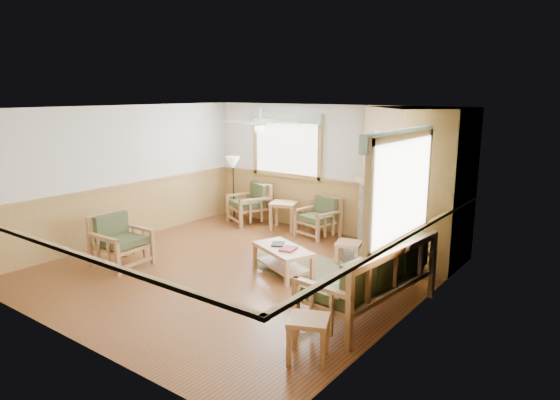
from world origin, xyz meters
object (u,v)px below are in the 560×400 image
Objects in this scene: armchair_back_left at (249,203)px; floor_lamp_right at (377,239)px; sofa at (369,277)px; footstool at (349,252)px; end_table_chairs at (284,216)px; armchair_left at (121,241)px; coffee_table at (283,260)px; armchair_back_right at (318,217)px; floor_lamp_left at (234,189)px; end_table_sofa at (308,338)px.

floor_lamp_right reaches higher than armchair_back_left.
sofa is 2.06m from footstool.
sofa is 4.33m from end_table_chairs.
sofa reaches higher than footstool.
coffee_table is (2.45, 1.36, -0.22)m from armchair_left.
sofa is at bearing -33.98° from armchair_back_right.
armchair_back_right is 0.54× the size of floor_lamp_left.
armchair_left reaches higher than coffee_table.
end_table_sofa is (1.84, -2.01, 0.02)m from coffee_table.
armchair_back_right is 0.88m from end_table_chairs.
sofa reaches higher than end_table_sofa.
armchair_back_left is 1.82× the size of end_table_sofa.
end_table_chairs is (-0.87, 0.00, -0.10)m from armchair_back_right.
footstool is at bearing 111.43° from end_table_sofa.
end_table_sofa reaches higher than coffee_table.
end_table_chairs reaches higher than footstool.
floor_lamp_left reaches higher than armchair_left.
end_table_sofa is at bearing -19.02° from armchair_back_left.
armchair_back_left is at bearing 161.92° from footstool.
floor_lamp_right reaches higher than end_table_sofa.
coffee_table is 2.70m from end_table_chairs.
end_table_sofa is (3.43, -4.20, -0.06)m from end_table_chairs.
sofa is at bearing -6.87° from armchair_back_left.
coffee_table is 0.75× the size of floor_lamp_left.
footstool is at bearing -52.14° from armchair_left.
armchair_left is at bearing -72.74° from sofa.
end_table_sofa is at bearing -40.60° from floor_lamp_left.
armchair_back_right is at bearing 0.00° from end_table_chairs.
armchair_left is 4.33m from floor_lamp_right.
armchair_left is at bearing -140.61° from footstool.
armchair_left is 3.65m from end_table_chairs.
floor_lamp_left is 4.93m from floor_lamp_right.
sofa is at bearing -80.02° from armchair_left.
floor_lamp_left is (-3.00, 2.14, 0.53)m from coffee_table.
floor_lamp_left is at bearing -166.12° from armchair_back_right.
floor_lamp_right reaches higher than coffee_table.
armchair_back_right is 1.33× the size of end_table_chairs.
sofa is at bearing -70.33° from floor_lamp_right.
end_table_chairs is at bearing -122.48° from sofa.
footstool is (0.60, 1.15, -0.04)m from coffee_table.
armchair_back_left reaches higher than armchair_left.
coffee_table is 1.85× the size of end_table_chairs.
footstool is at bearing 6.38° from armchair_back_left.
coffee_table is at bearing 132.51° from end_table_sofa.
end_table_sofa is at bearing -82.64° from floor_lamp_right.
armchair_left is 4.35m from end_table_sofa.
armchair_back_right is at bearing 1.18° from floor_lamp_left.
sofa is 3.68m from armchair_back_right.
end_table_chairs is at bearing 148.23° from coffee_table.
coffee_table is 3.72m from floor_lamp_left.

